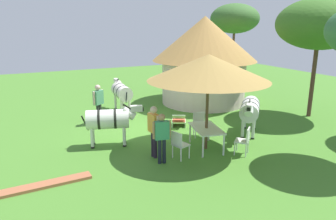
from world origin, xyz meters
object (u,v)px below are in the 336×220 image
at_px(patio_dining_table, 206,130).
at_px(patio_chair_near_lawn, 245,139).
at_px(striped_lounge_chair, 179,120).
at_px(zebra_by_umbrella, 250,109).
at_px(patio_chair_east_end, 179,143).
at_px(shade_umbrella, 208,68).
at_px(zebra_nearest_camera, 109,120).
at_px(acacia_tree_right_background, 320,24).
at_px(guest_behind_table, 154,127).
at_px(patio_chair_west_end, 199,122).
at_px(zebra_toward_hut, 121,92).
at_px(standing_watcher, 98,100).
at_px(thatched_hut, 204,56).
at_px(acacia_tree_left_background, 235,19).
at_px(guest_beside_umbrella, 162,134).

height_order(patio_dining_table, patio_chair_near_lawn, patio_chair_near_lawn).
distance_m(striped_lounge_chair, zebra_by_umbrella, 2.88).
relative_size(patio_chair_east_end, patio_chair_near_lawn, 1.00).
xyz_separation_m(shade_umbrella, patio_dining_table, (0.00, 0.00, -2.09)).
bearing_deg(patio_chair_near_lawn, zebra_by_umbrella, 5.52).
xyz_separation_m(zebra_nearest_camera, acacia_tree_right_background, (0.40, 9.15, 3.11)).
distance_m(patio_chair_east_end, guest_behind_table, 0.92).
xyz_separation_m(striped_lounge_chair, acacia_tree_right_background, (1.25, 6.02, 3.79)).
height_order(shade_umbrella, patio_chair_west_end, shade_umbrella).
relative_size(patio_chair_west_end, zebra_toward_hut, 0.40).
bearing_deg(acacia_tree_right_background, standing_watcher, -108.97).
height_order(thatched_hut, standing_watcher, thatched_hut).
xyz_separation_m(striped_lounge_chair, zebra_by_umbrella, (1.99, 1.96, 0.71)).
bearing_deg(patio_chair_east_end, standing_watcher, 179.09).
height_order(patio_chair_west_end, zebra_by_umbrella, zebra_by_umbrella).
relative_size(shade_umbrella, zebra_toward_hut, 1.74).
relative_size(patio_chair_west_end, zebra_nearest_camera, 0.44).
xyz_separation_m(patio_dining_table, patio_chair_east_end, (0.36, -1.22, -0.14)).
distance_m(zebra_by_umbrella, zebra_toward_hut, 6.12).
height_order(thatched_hut, patio_dining_table, thatched_hut).
distance_m(patio_chair_west_end, acacia_tree_right_background, 6.85).
height_order(standing_watcher, striped_lounge_chair, standing_watcher).
height_order(striped_lounge_chair, zebra_by_umbrella, zebra_by_umbrella).
bearing_deg(patio_dining_table, patio_chair_near_lawn, 41.19).
distance_m(patio_chair_west_end, zebra_nearest_camera, 3.34).
bearing_deg(zebra_by_umbrella, patio_chair_near_lawn, 89.38).
height_order(striped_lounge_chair, acacia_tree_right_background, acacia_tree_right_background).
bearing_deg(patio_chair_near_lawn, patio_chair_east_end, 122.71).
height_order(shade_umbrella, acacia_tree_left_background, acacia_tree_left_background).
height_order(patio_chair_east_end, acacia_tree_left_background, acacia_tree_left_background).
height_order(guest_behind_table, zebra_toward_hut, guest_behind_table).
distance_m(patio_dining_table, acacia_tree_left_background, 12.64).
distance_m(patio_chair_east_end, zebra_toward_hut, 6.03).
distance_m(shade_umbrella, acacia_tree_right_background, 6.58).
bearing_deg(zebra_nearest_camera, zebra_by_umbrella, 94.49).
distance_m(guest_behind_table, acacia_tree_left_background, 13.71).
relative_size(guest_beside_umbrella, zebra_toward_hut, 0.69).
bearing_deg(guest_behind_table, acacia_tree_left_background, -52.91).
relative_size(thatched_hut, zebra_toward_hut, 2.36).
bearing_deg(thatched_hut, guest_behind_table, -43.54).
bearing_deg(guest_beside_umbrella, patio_chair_west_end, 45.42).
xyz_separation_m(zebra_toward_hut, acacia_tree_left_background, (-3.54, 8.98, 3.36)).
bearing_deg(patio_chair_east_end, zebra_nearest_camera, -158.51).
distance_m(patio_chair_west_end, zebra_toward_hut, 4.75).
height_order(shade_umbrella, guest_beside_umbrella, shade_umbrella).
bearing_deg(thatched_hut, acacia_tree_left_background, 128.72).
distance_m(thatched_hut, guest_beside_umbrella, 8.01).
height_order(patio_chair_near_lawn, patio_chair_west_end, same).
height_order(standing_watcher, acacia_tree_right_background, acacia_tree_right_background).
bearing_deg(patio_chair_west_end, patio_chair_near_lawn, 120.95).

